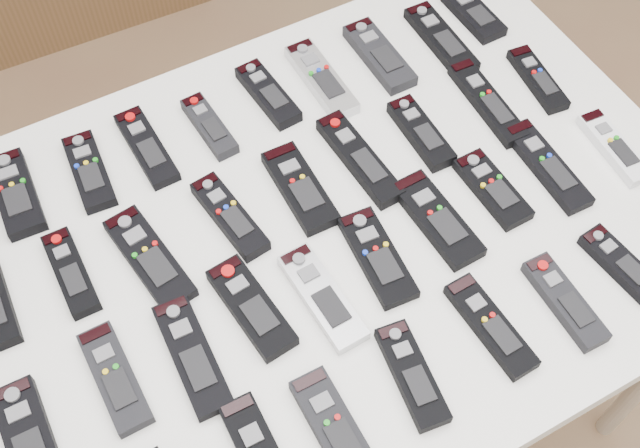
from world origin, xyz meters
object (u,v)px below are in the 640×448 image
remote_15 (359,159)px  remote_11 (71,273)px  remote_5 (268,94)px  remote_14 (300,188)px  remote_17 (487,102)px  remote_7 (379,56)px  remote_12 (150,258)px  remote_25 (437,219)px  remote_16 (421,133)px  remote_34 (490,326)px  remote_20 (115,378)px  remote_33 (412,375)px  remote_24 (377,257)px  remote_26 (493,189)px  remote_28 (614,147)px  remote_36 (621,264)px  remote_35 (565,301)px  remote_13 (230,216)px  remote_4 (209,126)px  remote_23 (322,297)px  remote_3 (147,147)px  table (320,249)px  remote_27 (547,166)px  remote_6 (321,79)px  remote_2 (89,171)px  remote_19 (29,439)px  remote_18 (538,79)px  remote_22 (251,307)px  remote_1 (16,194)px  remote_8 (441,39)px  remote_21 (192,356)px

remote_15 → remote_11: bearing=174.5°
remote_5 → remote_15: size_ratio=0.76×
remote_14 → remote_17: bearing=2.1°
remote_7 → remote_15: bearing=-128.9°
remote_12 → remote_25: remote_25 is taller
remote_16 → remote_34: 0.38m
remote_20 → remote_33: remote_33 is taller
remote_11 → remote_24: 0.47m
remote_7 → remote_14: (-0.27, -0.19, -0.00)m
remote_26 → remote_28: same height
remote_36 → remote_14: bearing=129.0°
remote_16 → remote_33: 0.45m
remote_24 → remote_35: size_ratio=1.07×
remote_5 → remote_13: 0.27m
remote_4 → remote_23: 0.39m
remote_7 → remote_11: remote_7 is taller
remote_33 → remote_23: bearing=114.4°
remote_12 → remote_15: 0.38m
remote_13 → remote_36: bearing=-44.2°
remote_3 → remote_17: 0.60m
remote_20 → remote_23: bearing=-5.5°
table → remote_28: remote_28 is taller
remote_11 → remote_27: 0.79m
remote_24 → remote_27: 0.34m
remote_24 → remote_3: bearing=126.4°
remote_14 → remote_20: 0.42m
remote_13 → remote_34: remote_13 is taller
remote_6 → remote_14: bearing=-127.3°
remote_2 → remote_26: (0.57, -0.36, 0.00)m
remote_33 → remote_34: remote_33 is taller
remote_14 → remote_33: bearing=-90.8°
remote_19 → remote_36: (0.89, -0.18, -0.00)m
remote_11 → remote_28: bearing=-12.7°
remote_19 → remote_26: bearing=4.0°
remote_18 → remote_28: size_ratio=0.97×
remote_22 → remote_27: remote_22 is taller
remote_4 → remote_36: 0.72m
table → remote_11: remote_11 is taller
remote_20 → remote_24: bearing=-1.6°
remote_17 → remote_28: (0.13, -0.19, -0.00)m
remote_16 → remote_12: bearing=-177.8°
remote_1 → remote_4: bearing=-0.3°
remote_7 → remote_11: bearing=-165.7°
remote_7 → remote_8: size_ratio=0.95×
remote_26 → remote_17: bearing=56.4°
remote_18 → remote_21: 0.79m
remote_12 → remote_28: bearing=-20.6°
remote_3 → remote_7: size_ratio=0.98×
remote_2 → remote_25: bearing=-33.5°
remote_19 → remote_34: remote_19 is taller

